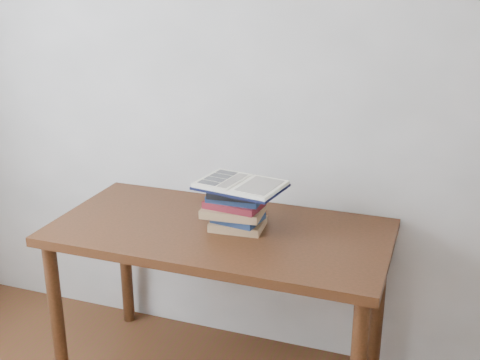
% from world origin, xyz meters
% --- Properties ---
extents(desk, '(1.42, 0.71, 0.76)m').
position_xyz_m(desk, '(-0.02, 1.38, 0.66)').
color(desk, '#4C2413').
rests_on(desk, ground).
extents(book_stack, '(0.26, 0.20, 0.18)m').
position_xyz_m(book_stack, '(0.04, 1.41, 0.85)').
color(book_stack, '#9F6E52').
rests_on(book_stack, desk).
extents(open_book, '(0.38, 0.29, 0.03)m').
position_xyz_m(open_book, '(0.07, 1.40, 0.96)').
color(open_book, black).
rests_on(open_book, book_stack).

